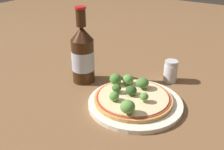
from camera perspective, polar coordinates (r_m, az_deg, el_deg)
The scene contains 13 objects.
ground_plane at distance 0.70m, azimuth 3.80°, elevation -7.05°, with size 3.00×3.00×0.00m, color brown.
plate at distance 0.71m, azimuth 5.05°, elevation -6.08°, with size 0.25×0.25×0.01m.
pizza at distance 0.70m, azimuth 4.84°, elevation -5.10°, with size 0.21×0.21×0.01m.
broccoli_floret_0 at distance 0.67m, azimuth 0.47°, elevation -4.66°, with size 0.03×0.03×0.02m.
broccoli_floret_1 at distance 0.73m, azimuth 6.55°, elevation -1.69°, with size 0.04×0.04×0.03m.
broccoli_floret_2 at distance 0.74m, azimuth 0.76°, elevation -0.89°, with size 0.03×0.03×0.03m.
broccoli_floret_3 at distance 0.62m, azimuth 3.44°, elevation -6.92°, with size 0.04×0.04×0.04m.
broccoli_floret_4 at distance 0.71m, azimuth 0.99°, elevation -2.87°, with size 0.03×0.03×0.02m.
broccoli_floret_5 at distance 0.67m, azimuth 7.01°, elevation -4.73°, with size 0.02×0.02×0.03m.
broccoli_floret_6 at distance 0.70m, azimuth 4.20°, elevation -3.39°, with size 0.03×0.03×0.03m.
broccoli_floret_7 at distance 0.75m, azimuth 3.51°, elevation -0.95°, with size 0.03×0.03×0.03m.
beer_bottle at distance 0.80m, azimuth -6.39°, elevation 4.44°, with size 0.07×0.07×0.23m.
pepper_shaker at distance 0.83m, azimuth 12.63°, elevation 0.80°, with size 0.04×0.04×0.07m.
Camera 1 is at (-0.51, -0.29, 0.39)m, focal length 42.00 mm.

